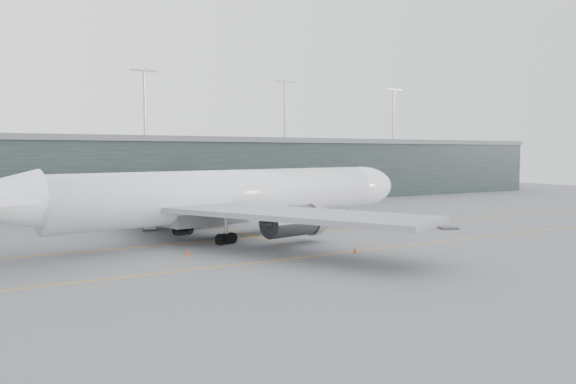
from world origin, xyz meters
TOP-DOWN VIEW (x-y plane):
  - ground at (0.00, 0.00)m, footprint 320.00×320.00m
  - taxiline_a at (0.00, -4.00)m, footprint 160.00×0.25m
  - taxiline_b at (0.00, -20.00)m, footprint 160.00×0.25m
  - taxiline_lead_main at (5.00, 20.00)m, footprint 0.25×60.00m
  - terminal at (-0.00, 58.00)m, footprint 240.00×36.00m
  - main_aircraft at (1.71, -1.61)m, footprint 71.59×66.42m
  - jet_bridge at (19.43, 26.58)m, footprint 6.02×47.31m
  - gse_cart at (30.62, -8.01)m, footprint 2.15×1.37m
  - baggage_dolly at (33.99, -11.65)m, footprint 3.18×2.86m
  - uld_a at (-5.81, 9.60)m, footprint 2.55×2.30m
  - uld_b at (-1.44, 12.13)m, footprint 1.92×1.62m
  - uld_c at (1.08, 10.39)m, footprint 1.84×1.47m
  - cone_nose at (31.47, -6.10)m, footprint 0.43×0.43m
  - cone_wing_stbd at (9.38, -20.57)m, footprint 0.44×0.44m
  - cone_wing_port at (7.84, 10.86)m, footprint 0.47×0.47m
  - cone_tail at (-8.19, -12.70)m, footprint 0.47×0.47m

SIDE VIEW (x-z plane):
  - ground at x=0.00m, z-range 0.00..0.00m
  - taxiline_a at x=0.00m, z-range 0.00..0.02m
  - taxiline_b at x=0.00m, z-range 0.00..0.02m
  - taxiline_lead_main at x=5.00m, z-range 0.00..0.02m
  - baggage_dolly at x=33.99m, z-range 0.03..0.29m
  - cone_nose at x=31.47m, z-range 0.00..0.68m
  - cone_wing_stbd at x=9.38m, z-range 0.00..0.71m
  - cone_tail at x=-8.19m, z-range 0.00..0.74m
  - cone_wing_port at x=7.84m, z-range 0.00..0.75m
  - gse_cart at x=30.62m, z-range 0.08..1.54m
  - uld_b at x=-1.44m, z-range 0.04..1.64m
  - uld_c at x=1.08m, z-range 0.04..1.71m
  - uld_a at x=-5.81m, z-range 0.05..1.96m
  - jet_bridge at x=19.43m, z-range 1.79..8.99m
  - main_aircraft at x=1.71m, z-range -4.42..15.73m
  - terminal at x=0.00m, z-range -6.88..22.12m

